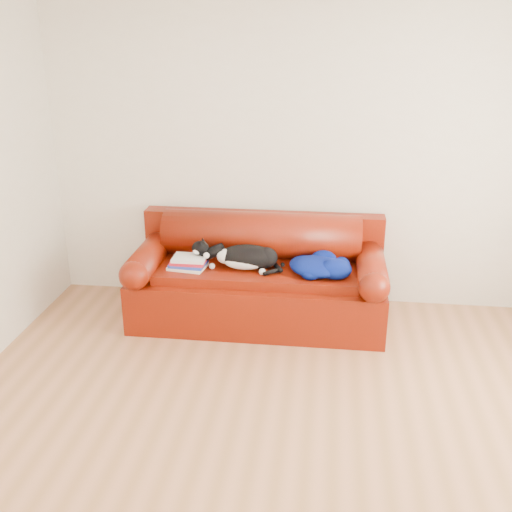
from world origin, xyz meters
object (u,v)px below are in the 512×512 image
Objects in this scene: book_stack at (189,262)px; cat at (247,258)px; blanket at (319,265)px; sofa_base at (258,294)px.

cat is (0.48, 0.05, 0.05)m from book_stack.
blanket is at bearing 0.84° from book_stack.
cat is at bearing -136.16° from sofa_base.
cat is 0.59m from blanket.
sofa_base is at bearing 167.59° from blanket.
book_stack reaches higher than sofa_base.
sofa_base is 3.07× the size of cat.
book_stack is 0.62× the size of blanket.
blanket reaches higher than book_stack.
blanket is (0.59, -0.03, -0.03)m from cat.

